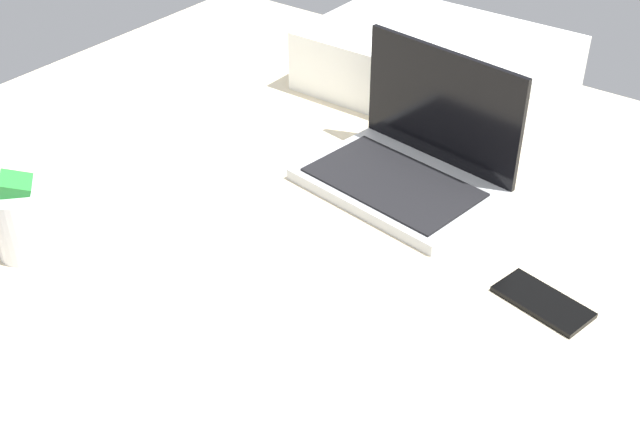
{
  "coord_description": "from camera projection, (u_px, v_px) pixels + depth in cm",
  "views": [
    {
      "loc": [
        64.57,
        -95.64,
        96.09
      ],
      "look_at": [
        1.99,
        -11.55,
        24.0
      ],
      "focal_mm": 45.61,
      "sensor_mm": 36.0,
      "label": 1
    }
  ],
  "objects": [
    {
      "name": "bed_mattress",
      "position": [
        350.0,
        250.0,
        1.44
      ],
      "size": [
        180.0,
        140.0,
        18.0
      ],
      "primitive_type": "cube",
      "color": "beige",
      "rests_on": "ground"
    },
    {
      "name": "pillow",
      "position": [
        436.0,
        63.0,
        1.73
      ],
      "size": [
        52.0,
        36.0,
        13.0
      ],
      "primitive_type": "cube",
      "color": "white",
      "rests_on": "bed_mattress"
    },
    {
      "name": "laptop",
      "position": [
        410.0,
        162.0,
        1.43
      ],
      "size": [
        35.88,
        27.36,
        23.0
      ],
      "rotation": [
        0.0,
        0.0,
        -0.14
      ],
      "color": "#B7BABC",
      "rests_on": "bed_mattress"
    },
    {
      "name": "cell_phone",
      "position": [
        543.0,
        302.0,
        1.18
      ],
      "size": [
        15.11,
        9.57,
        0.8
      ],
      "primitive_type": "cube",
      "rotation": [
        0.0,
        0.0,
        4.5
      ],
      "color": "black",
      "rests_on": "bed_mattress"
    },
    {
      "name": "snack_cup",
      "position": [
        20.0,
        219.0,
        1.26
      ],
      "size": [
        10.8,
        9.34,
        14.32
      ],
      "color": "silver",
      "rests_on": "bed_mattress"
    }
  ]
}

